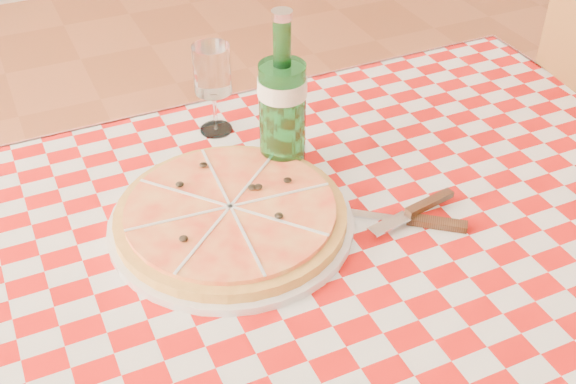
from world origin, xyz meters
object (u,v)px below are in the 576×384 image
Objects in this scene: dining_table at (317,294)px; wine_glass at (213,90)px; water_bottle at (282,95)px; pizza_plate at (231,214)px.

wine_glass is (-0.03, 0.34, 0.18)m from dining_table.
water_bottle reaches higher than wine_glass.
pizza_plate is at bearing -141.46° from water_bottle.
dining_table is 7.46× the size of wine_glass.
water_bottle is 1.68× the size of wine_glass.
dining_table is 0.18m from pizza_plate.
water_bottle reaches higher than dining_table.
water_bottle is (0.03, 0.19, 0.23)m from dining_table.
water_bottle is at bearing 38.54° from pizza_plate.
wine_glass reaches higher than pizza_plate.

